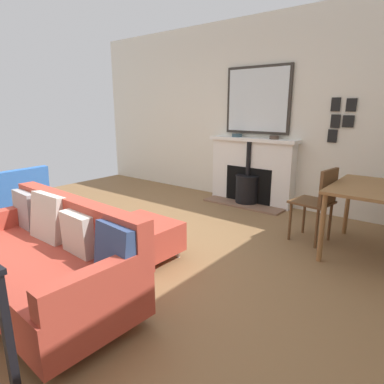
# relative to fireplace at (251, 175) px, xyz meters

# --- Properties ---
(ground_plane) EXTENTS (5.97, 6.39, 0.01)m
(ground_plane) POSITION_rel_fireplace_xyz_m (2.78, -0.27, -0.46)
(ground_plane) COLOR olive
(wall_left) EXTENTS (0.12, 6.39, 2.82)m
(wall_left) POSITION_rel_fireplace_xyz_m (-0.20, -0.27, 0.95)
(wall_left) COLOR silver
(wall_left) RESTS_ON ground
(fireplace) EXTENTS (0.53, 1.44, 1.04)m
(fireplace) POSITION_rel_fireplace_xyz_m (0.00, 0.00, 0.00)
(fireplace) COLOR brown
(fireplace) RESTS_ON ground
(mirror_over_mantel) EXTENTS (0.04, 1.06, 1.01)m
(mirror_over_mantel) POSITION_rel_fireplace_xyz_m (-0.11, 0.00, 1.14)
(mirror_over_mantel) COLOR #2D2823
(mantel_bowl_near) EXTENTS (0.16, 0.16, 0.05)m
(mantel_bowl_near) POSITION_rel_fireplace_xyz_m (-0.02, -0.29, 0.61)
(mantel_bowl_near) COLOR #334C56
(mantel_bowl_near) RESTS_ON fireplace
(mantel_bowl_far) EXTENTS (0.14, 0.14, 0.05)m
(mantel_bowl_far) POSITION_rel_fireplace_xyz_m (-0.02, 0.35, 0.61)
(mantel_bowl_far) COLOR #47382D
(mantel_bowl_far) RESTS_ON fireplace
(sofa) EXTENTS (0.87, 1.77, 0.80)m
(sofa) POSITION_rel_fireplace_xyz_m (3.45, 0.11, -0.11)
(sofa) COLOR #B2B2B7
(sofa) RESTS_ON ground
(ottoman) EXTENTS (0.55, 0.70, 0.38)m
(ottoman) POSITION_rel_fireplace_xyz_m (2.45, 0.13, -0.22)
(ottoman) COLOR #B2B2B7
(ottoman) RESTS_ON ground
(armchair_accent) EXTENTS (0.71, 0.62, 0.82)m
(armchair_accent) POSITION_rel_fireplace_xyz_m (2.92, -1.52, -0.00)
(armchair_accent) COLOR brown
(armchair_accent) RESTS_ON ground
(dining_table) EXTENTS (1.05, 0.79, 0.73)m
(dining_table) POSITION_rel_fireplace_xyz_m (0.96, 1.91, 0.17)
(dining_table) COLOR olive
(dining_table) RESTS_ON ground
(dining_chair_near_fireplace) EXTENTS (0.45, 0.45, 0.86)m
(dining_chair_near_fireplace) POSITION_rel_fireplace_xyz_m (0.97, 1.37, 0.06)
(dining_chair_near_fireplace) COLOR brown
(dining_chair_near_fireplace) RESTS_ON ground
(photo_gallery_row) EXTENTS (0.02, 0.32, 0.59)m
(photo_gallery_row) POSITION_rel_fireplace_xyz_m (-0.12, 1.22, 0.90)
(photo_gallery_row) COLOR black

